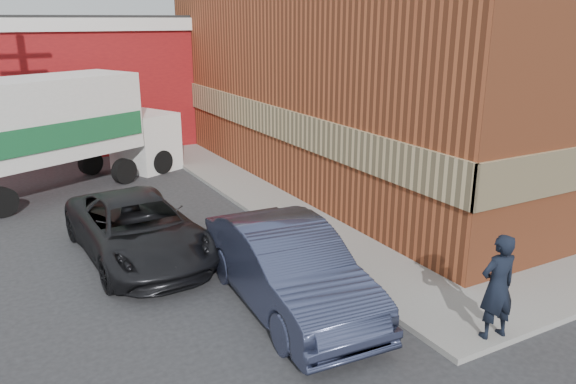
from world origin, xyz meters
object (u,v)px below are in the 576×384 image
man (497,287)px  suv_a (137,228)px  brick_building (433,40)px  sedan (288,268)px  box_truck (66,125)px

man → suv_a: size_ratio=0.36×
suv_a → brick_building: bearing=14.4°
man → suv_a: (-4.47, 6.69, -0.34)m
brick_building → suv_a: (-12.41, -3.85, -3.95)m
brick_building → sedan: (-10.46, -7.68, -3.84)m
brick_building → man: size_ratio=9.52×
sedan → brick_building: bearing=39.6°
sedan → suv_a: sedan is taller
brick_building → man: (-7.94, -10.55, -3.60)m
brick_building → box_truck: (-12.87, 2.97, -2.53)m
man → suv_a: bearing=-48.1°
man → suv_a: 8.05m
suv_a → box_truck: (-0.46, 6.83, 1.42)m
sedan → suv_a: bearing=120.3°
suv_a → man: bearing=-59.1°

